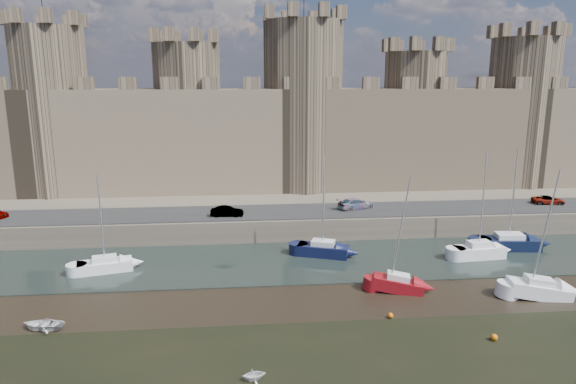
# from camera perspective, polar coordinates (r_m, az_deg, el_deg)

# --- Properties ---
(water_channel) EXTENTS (160.00, 12.00, 0.08)m
(water_channel) POSITION_cam_1_polar(r_m,az_deg,el_deg) (52.05, 2.64, -7.65)
(water_channel) COLOR black
(water_channel) RESTS_ON ground
(quay) EXTENTS (160.00, 60.00, 2.50)m
(quay) POSITION_cam_1_polar(r_m,az_deg,el_deg) (86.26, -0.64, 1.43)
(quay) COLOR #4C443A
(quay) RESTS_ON ground
(road) EXTENTS (160.00, 7.00, 0.10)m
(road) POSITION_cam_1_polar(r_m,az_deg,el_deg) (60.75, 1.37, -2.16)
(road) COLOR black
(road) RESTS_ON quay
(castle) EXTENTS (108.50, 11.00, 29.00)m
(castle) POSITION_cam_1_polar(r_m,az_deg,el_deg) (72.87, -0.38, 7.62)
(castle) COLOR #42382B
(castle) RESTS_ON quay
(car_1) EXTENTS (3.79, 1.55, 1.22)m
(car_1) POSITION_cam_1_polar(r_m,az_deg,el_deg) (58.84, -6.80, -2.18)
(car_1) COLOR gray
(car_1) RESTS_ON quay
(car_2) EXTENTS (4.92, 3.27, 1.32)m
(car_2) POSITION_cam_1_polar(r_m,az_deg,el_deg) (62.34, 7.55, -1.30)
(car_2) COLOR gray
(car_2) RESTS_ON quay
(car_3) EXTENTS (4.12, 2.39, 1.08)m
(car_3) POSITION_cam_1_polar(r_m,az_deg,el_deg) (71.90, 26.96, -0.81)
(car_3) COLOR gray
(car_3) RESTS_ON quay
(sailboat_0) EXTENTS (5.31, 3.14, 9.31)m
(sailboat_0) POSITION_cam_1_polar(r_m,az_deg,el_deg) (52.05, -19.68, -7.59)
(sailboat_0) COLOR silver
(sailboat_0) RESTS_ON ground
(sailboat_1) EXTENTS (5.57, 3.67, 10.41)m
(sailboat_1) POSITION_cam_1_polar(r_m,az_deg,el_deg) (53.21, 3.91, -6.32)
(sailboat_1) COLOR black
(sailboat_1) RESTS_ON ground
(sailboat_2) EXTENTS (5.25, 2.43, 11.00)m
(sailboat_2) POSITION_cam_1_polar(r_m,az_deg,el_deg) (56.03, 20.43, -6.08)
(sailboat_2) COLOR white
(sailboat_2) RESTS_ON ground
(sailboat_3) EXTENTS (6.46, 3.12, 10.90)m
(sailboat_3) POSITION_cam_1_polar(r_m,az_deg,el_deg) (60.01, 23.33, -5.13)
(sailboat_3) COLOR black
(sailboat_3) RESTS_ON ground
(sailboat_4) EXTENTS (4.62, 2.78, 10.13)m
(sailboat_4) POSITION_cam_1_polar(r_m,az_deg,el_deg) (45.88, 12.12, -9.87)
(sailboat_4) COLOR maroon
(sailboat_4) RESTS_ON ground
(sailboat_5) EXTENTS (5.31, 2.70, 10.95)m
(sailboat_5) POSITION_cam_1_polar(r_m,az_deg,el_deg) (48.56, 26.09, -9.60)
(sailboat_5) COLOR white
(sailboat_5) RESTS_ON ground
(dinghy_3) EXTENTS (1.59, 1.40, 0.78)m
(dinghy_3) POSITION_cam_1_polar(r_m,az_deg,el_deg) (33.20, -3.82, -19.65)
(dinghy_3) COLOR white
(dinghy_3) RESTS_ON ground
(dinghy_6) EXTENTS (3.50, 2.84, 0.64)m
(dinghy_6) POSITION_cam_1_polar(r_m,az_deg,el_deg) (42.92, -25.58, -13.16)
(dinghy_6) COLOR silver
(dinghy_6) RESTS_ON ground
(buoy_1) EXTENTS (0.45, 0.45, 0.45)m
(buoy_1) POSITION_cam_1_polar(r_m,az_deg,el_deg) (41.24, 11.33, -13.31)
(buoy_1) COLOR #D35A09
(buoy_1) RESTS_ON ground
(buoy_3) EXTENTS (0.50, 0.50, 0.50)m
(buoy_3) POSITION_cam_1_polar(r_m,az_deg,el_deg) (40.15, 21.93, -14.75)
(buoy_3) COLOR #CE6209
(buoy_3) RESTS_ON ground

